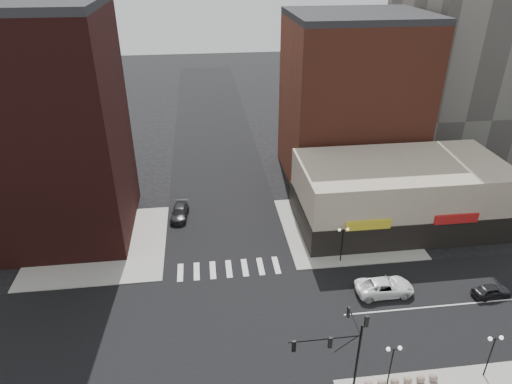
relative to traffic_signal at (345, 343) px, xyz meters
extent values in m
plane|color=black|center=(-7.24, 7.83, -4.96)|extent=(240.00, 240.00, 0.00)
cube|color=black|center=(-7.24, 7.83, -4.95)|extent=(200.00, 14.00, 0.02)
cube|color=black|center=(-7.24, 7.83, -4.95)|extent=(14.00, 200.00, 0.02)
cube|color=gray|center=(-21.74, 22.33, -4.90)|extent=(15.00, 15.00, 0.12)
cube|color=gray|center=(7.26, 22.33, -4.90)|extent=(15.00, 15.00, 0.12)
cube|color=black|center=(-26.24, 26.33, 7.54)|extent=(16.00, 15.00, 25.00)
cube|color=brown|center=(11.76, 37.33, 6.04)|extent=(18.00, 15.00, 22.00)
cube|color=#B6AA91|center=(13.76, 22.83, -0.96)|extent=(24.00, 12.00, 8.00)
cube|color=black|center=(13.76, 22.83, -3.26)|extent=(24.20, 12.20, 3.40)
cylinder|color=black|center=(0.96, -0.37, -1.46)|extent=(0.18, 0.18, 7.00)
cylinder|color=black|center=(-1.64, -0.37, 1.04)|extent=(5.20, 0.11, 0.11)
cylinder|color=black|center=(-0.04, -0.37, 0.34)|extent=(1.72, 0.06, 1.46)
cylinder|color=black|center=(0.96, 1.13, 1.04)|extent=(0.11, 3.00, 0.11)
cube|color=black|center=(-3.84, -0.37, 0.64)|extent=(0.28, 0.18, 0.95)
sphere|color=red|center=(-3.84, -0.37, 0.94)|extent=(0.16, 0.16, 0.16)
cube|color=black|center=(-1.24, -0.37, 0.64)|extent=(0.28, 0.18, 0.95)
sphere|color=red|center=(-1.24, -0.37, 0.94)|extent=(0.16, 0.16, 0.16)
cube|color=black|center=(0.96, 2.43, 0.64)|extent=(0.18, 0.28, 0.95)
sphere|color=red|center=(0.96, 2.43, 0.94)|extent=(0.16, 0.16, 0.16)
cube|color=black|center=(1.21, -0.37, 2.34)|extent=(0.28, 0.18, 0.95)
sphere|color=red|center=(1.21, -0.37, 2.64)|extent=(0.16, 0.16, 0.16)
cylinder|color=black|center=(3.76, -0.17, -2.84)|extent=(0.11, 0.11, 4.00)
cylinder|color=black|center=(3.76, -0.17, -0.94)|extent=(0.90, 0.06, 0.06)
sphere|color=white|center=(3.31, -0.17, -0.84)|extent=(0.32, 0.32, 0.32)
sphere|color=white|center=(4.21, -0.17, -0.84)|extent=(0.32, 0.32, 0.32)
cylinder|color=black|center=(11.76, -0.17, -2.84)|extent=(0.11, 0.11, 4.00)
cylinder|color=black|center=(11.76, -0.17, -0.94)|extent=(0.90, 0.06, 0.06)
sphere|color=white|center=(11.31, -0.17, -0.84)|extent=(0.32, 0.32, 0.32)
sphere|color=white|center=(12.21, -0.17, -0.84)|extent=(0.32, 0.32, 0.32)
cylinder|color=black|center=(4.76, 15.83, -2.84)|extent=(0.11, 0.11, 4.00)
cylinder|color=black|center=(4.76, 15.83, -0.94)|extent=(0.90, 0.06, 0.06)
sphere|color=white|center=(4.31, 15.83, -0.84)|extent=(0.32, 0.32, 0.32)
sphere|color=white|center=(5.21, 15.83, -0.84)|extent=(0.32, 0.32, 0.32)
sphere|color=gray|center=(3.31, -0.17, -4.51)|extent=(0.66, 0.66, 0.66)
sphere|color=gray|center=(4.36, -0.17, -4.51)|extent=(0.66, 0.66, 0.66)
sphere|color=gray|center=(5.41, -0.17, -4.51)|extent=(0.66, 0.66, 0.66)
sphere|color=gray|center=(6.46, -0.17, -4.51)|extent=(0.66, 0.66, 0.66)
sphere|color=gray|center=(7.51, -0.17, -4.51)|extent=(0.66, 0.66, 0.66)
imported|color=white|center=(7.55, 10.31, -4.17)|extent=(5.73, 2.69, 1.58)
imported|color=black|center=(17.72, 8.60, -4.32)|extent=(3.87, 1.82, 1.28)
imported|color=black|center=(-12.69, 27.29, -4.26)|extent=(2.53, 5.04, 1.41)
camera|label=1|loc=(-9.31, -22.70, 25.16)|focal=32.00mm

